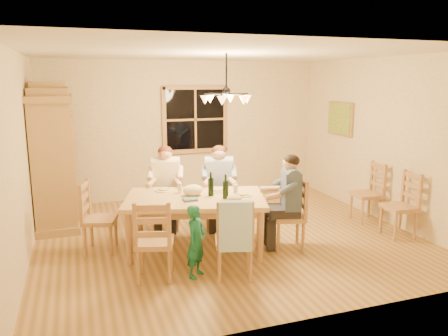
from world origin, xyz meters
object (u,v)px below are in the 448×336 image
object	(u,v)px
dining_table	(195,204)
chair_spare_front	(398,217)
chair_near_right	(234,253)
wine_bottle_b	(226,187)
adult_woman	(166,177)
adult_plaid_man	(219,177)
adult_slate_man	(289,190)
chair_near_left	(155,254)
chandelier	(226,98)
armoire	(55,161)
chair_far_left	(167,210)
wine_bottle_a	(211,184)
chair_end_left	(101,230)
chair_end_right	(288,227)
child	(196,241)
chair_far_right	(219,210)
chair_spare_back	(366,203)

from	to	relation	value
dining_table	chair_spare_front	size ratio (longest dim) A/B	2.14
chair_near_right	wine_bottle_b	size ratio (longest dim) A/B	3.00
adult_woman	wine_bottle_b	bearing A→B (deg)	131.70
adult_plaid_man	adult_slate_man	xyz separation A→B (m)	(0.66, -1.11, 0.00)
dining_table	chair_near_left	size ratio (longest dim) A/B	2.14
chandelier	chair_near_right	size ratio (longest dim) A/B	0.78
armoire	wine_bottle_b	size ratio (longest dim) A/B	6.97
chair_far_left	wine_bottle_a	distance (m)	1.24
chandelier	adult_slate_man	xyz separation A→B (m)	(0.67, -0.74, -1.24)
armoire	chair_end_left	bearing A→B (deg)	-67.92
chair_near_right	chair_end_right	distance (m)	1.22
chair_end_right	adult_slate_man	bearing A→B (deg)	15.88
adult_woman	wine_bottle_a	bearing A→B (deg)	129.67
wine_bottle_b	chair_end_left	bearing A→B (deg)	160.69
adult_plaid_man	child	world-z (taller)	adult_plaid_man
chair_far_right	chair_near_right	world-z (taller)	same
chair_far_right	adult_slate_man	world-z (taller)	adult_slate_man
armoire	adult_woman	distance (m)	1.84
chair_far_left	chair_spare_front	world-z (taller)	same
chair_near_left	adult_woman	distance (m)	1.85
adult_plaid_man	wine_bottle_b	bearing A→B (deg)	92.73
armoire	chair_near_left	bearing A→B (deg)	-65.59
chair_spare_front	chandelier	bearing A→B (deg)	75.10
chair_end_right	adult_woman	world-z (taller)	adult_woman
adult_woman	adult_plaid_man	world-z (taller)	same
chair_end_right	armoire	bearing A→B (deg)	70.99
chair_near_left	adult_woman	xyz separation A→B (m)	(0.48, 1.70, 0.54)
chair_near_right	chair_end_left	distance (m)	1.98
chair_far_right	dining_table	bearing A→B (deg)	67.62
chair_far_left	chair_spare_back	size ratio (longest dim) A/B	1.00
chair_near_right	child	bearing A→B (deg)	175.83
child	chair_far_right	bearing A→B (deg)	15.60
dining_table	adult_plaid_man	world-z (taller)	adult_plaid_man
chair_end_right	child	distance (m)	1.55
armoire	chair_end_right	bearing A→B (deg)	-34.89
wine_bottle_b	child	world-z (taller)	wine_bottle_b
chair_near_left	adult_slate_man	bearing A→B (deg)	26.57
armoire	chair_far_right	distance (m)	2.75
wine_bottle_a	chair_spare_front	distance (m)	2.92
chair_end_left	adult_plaid_man	distance (m)	1.96
dining_table	wine_bottle_b	bearing A→B (deg)	-29.89
chair_near_right	adult_slate_man	xyz separation A→B (m)	(1.04, 0.62, 0.54)
dining_table	chair_near_left	distance (m)	1.06
dining_table	chair_spare_front	xyz separation A→B (m)	(3.03, -0.48, -0.36)
adult_woman	adult_plaid_man	xyz separation A→B (m)	(0.80, -0.23, 0.00)
chair_spare_front	chair_end_right	bearing A→B (deg)	90.50
chandelier	chair_end_right	bearing A→B (deg)	-47.81
chandelier	wine_bottle_a	xyz separation A→B (m)	(-0.36, -0.39, -1.15)
chair_far_right	chair_spare_back	size ratio (longest dim) A/B	1.00
armoire	dining_table	bearing A→B (deg)	-44.38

